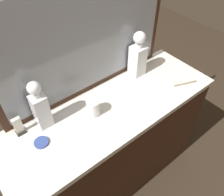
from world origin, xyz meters
The scene contains 9 objects.
ground_plane centered at (0.00, 0.00, 0.00)m, with size 6.00×6.00×0.00m, color #2D2319.
dresser centered at (0.00, 0.00, 0.44)m, with size 1.41×0.49×0.88m.
dresser_mirror centered at (0.00, 0.22, 1.23)m, with size 1.14×0.03×0.70m.
crystal_decanter_far_left centered at (-0.37, 0.14, 1.01)m, with size 0.08×0.08×0.31m.
crystal_decanter_far_right centered at (0.34, 0.15, 1.01)m, with size 0.09×0.09×0.32m.
crystal_tumbler_left centered at (-0.11, 0.03, 0.93)m, with size 0.08×0.08×0.10m.
silver_brush_left centered at (0.51, -0.12, 0.89)m, with size 0.18×0.11×0.02m.
porcelain_dish centered at (-0.45, 0.03, 0.89)m, with size 0.08×0.08×0.01m.
napkin_holder centered at (-0.50, 0.17, 0.93)m, with size 0.05×0.05×0.11m.
Camera 1 is at (-0.58, -0.73, 1.89)m, focal length 36.49 mm.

